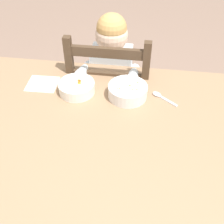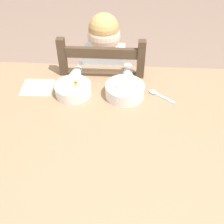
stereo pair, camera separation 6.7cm
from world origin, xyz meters
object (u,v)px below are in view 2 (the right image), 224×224
(spoon, at_px, (157,94))
(child_figure, at_px, (104,73))
(dining_table, at_px, (128,149))
(bowl_of_carrots, at_px, (73,89))
(dining_chair, at_px, (105,99))
(bowl_of_peas, at_px, (125,90))

(spoon, bearing_deg, child_figure, 133.98)
(dining_table, bearing_deg, bowl_of_carrots, 136.32)
(dining_chair, bearing_deg, bowl_of_carrots, -111.39)
(spoon, bearing_deg, bowl_of_carrots, -177.65)
(dining_chair, distance_m, bowl_of_carrots, 0.44)
(dining_chair, bearing_deg, child_figure, -89.75)
(child_figure, bearing_deg, bowl_of_carrots, -111.96)
(dining_table, height_order, spoon, spoon)
(dining_chair, xyz_separation_m, bowl_of_peas, (0.12, -0.30, 0.30))
(bowl_of_carrots, bearing_deg, dining_table, -43.68)
(dining_table, xyz_separation_m, bowl_of_peas, (-0.02, 0.25, 0.12))
(bowl_of_carrots, height_order, spoon, bowl_of_carrots)
(spoon, bearing_deg, dining_chair, 133.12)
(bowl_of_peas, bearing_deg, bowl_of_carrots, 179.98)
(dining_table, height_order, child_figure, child_figure)
(bowl_of_peas, bearing_deg, spoon, 6.07)
(bowl_of_carrots, distance_m, spoon, 0.39)
(child_figure, height_order, bowl_of_peas, child_figure)
(dining_chair, bearing_deg, spoon, -46.88)
(dining_table, xyz_separation_m, bowl_of_carrots, (-0.26, 0.25, 0.11))
(bowl_of_peas, xyz_separation_m, bowl_of_carrots, (-0.24, 0.00, -0.00))
(dining_chair, distance_m, bowl_of_peas, 0.44)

